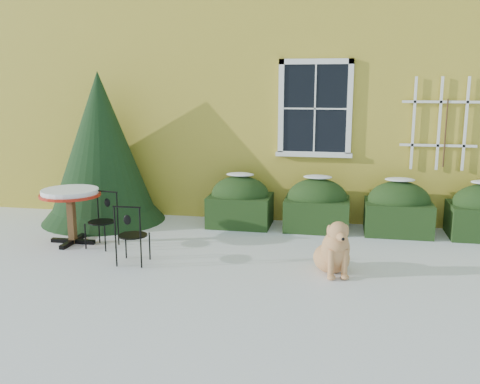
% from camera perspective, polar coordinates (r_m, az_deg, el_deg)
% --- Properties ---
extents(ground, '(80.00, 80.00, 0.00)m').
position_cam_1_polar(ground, '(6.76, -1.65, -9.17)').
color(ground, white).
rests_on(ground, ground).
extents(house, '(12.40, 8.40, 6.40)m').
position_cam_1_polar(house, '(13.27, 5.15, 15.01)').
color(house, gold).
rests_on(house, ground).
extents(hedge_row, '(4.95, 0.80, 0.91)m').
position_cam_1_polar(hedge_row, '(8.95, 12.38, -1.59)').
color(hedge_row, black).
rests_on(hedge_row, ground).
extents(evergreen_shrub, '(2.15, 2.15, 2.60)m').
position_cam_1_polar(evergreen_shrub, '(9.64, -14.54, 3.13)').
color(evergreen_shrub, black).
rests_on(evergreen_shrub, ground).
extents(bistro_table, '(0.90, 0.90, 0.84)m').
position_cam_1_polar(bistro_table, '(8.40, -17.65, -0.65)').
color(bistro_table, black).
rests_on(bistro_table, ground).
extents(patio_chair_near, '(0.40, 0.40, 0.83)m').
position_cam_1_polar(patio_chair_near, '(7.29, -11.48, -4.43)').
color(patio_chair_near, black).
rests_on(patio_chair_near, ground).
extents(patio_chair_far, '(0.42, 0.42, 0.82)m').
position_cam_1_polar(patio_chair_far, '(8.17, -14.43, -2.87)').
color(patio_chair_far, black).
rests_on(patio_chair_far, ground).
extents(dog, '(0.60, 0.84, 0.75)m').
position_cam_1_polar(dog, '(6.92, 10.02, -6.23)').
color(dog, tan).
rests_on(dog, ground).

